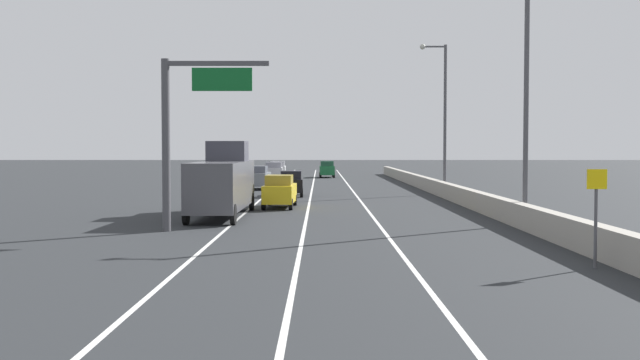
{
  "coord_description": "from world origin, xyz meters",
  "views": [
    {
      "loc": [
        -1.29,
        -2.4,
        3.63
      ],
      "look_at": [
        -1.03,
        54.15,
        1.17
      ],
      "focal_mm": 41.08,
      "sensor_mm": 36.0,
      "label": 1
    }
  ],
  "objects": [
    {
      "name": "ground_plane",
      "position": [
        0.0,
        64.0,
        0.0
      ],
      "size": [
        320.0,
        320.0,
        0.0
      ],
      "primitive_type": "plane",
      "color": "#26282B"
    },
    {
      "name": "lane_stripe_left",
      "position": [
        -5.5,
        55.0,
        0.0
      ],
      "size": [
        0.16,
        130.0,
        0.0
      ],
      "primitive_type": "cube",
      "color": "silver",
      "rests_on": "ground_plane"
    },
    {
      "name": "lane_stripe_center",
      "position": [
        -2.0,
        55.0,
        0.0
      ],
      "size": [
        0.16,
        130.0,
        0.0
      ],
      "primitive_type": "cube",
      "color": "silver",
      "rests_on": "ground_plane"
    },
    {
      "name": "lane_stripe_right",
      "position": [
        1.5,
        55.0,
        0.0
      ],
      "size": [
        0.16,
        130.0,
        0.0
      ],
      "primitive_type": "cube",
      "color": "silver",
      "rests_on": "ground_plane"
    },
    {
      "name": "jersey_barrier_right",
      "position": [
        7.92,
        40.0,
        0.55
      ],
      "size": [
        0.6,
        120.0,
        1.1
      ],
      "primitive_type": "cube",
      "color": "#9E998E",
      "rests_on": "ground_plane"
    },
    {
      "name": "overhead_sign_gantry",
      "position": [
        -7.26,
        29.42,
        4.73
      ],
      "size": [
        4.68,
        0.36,
        7.5
      ],
      "color": "#47474C",
      "rests_on": "ground_plane"
    },
    {
      "name": "speed_advisory_sign",
      "position": [
        7.02,
        19.54,
        1.76
      ],
      "size": [
        0.6,
        0.11,
        3.0
      ],
      "color": "#4C4C51",
      "rests_on": "ground_plane"
    },
    {
      "name": "lamp_post_right_second",
      "position": [
        8.21,
        32.18,
        6.66
      ],
      "size": [
        2.14,
        0.44,
        11.78
      ],
      "color": "#4C4C51",
      "rests_on": "ground_plane"
    },
    {
      "name": "lamp_post_right_third",
      "position": [
        8.29,
        55.05,
        6.66
      ],
      "size": [
        2.14,
        0.44,
        11.78
      ],
      "color": "#4C4C51",
      "rests_on": "ground_plane"
    },
    {
      "name": "car_green_0",
      "position": [
        -0.44,
        88.54,
        1.02
      ],
      "size": [
        1.94,
        4.44,
        2.04
      ],
      "color": "#196033",
      "rests_on": "ground_plane"
    },
    {
      "name": "car_white_1",
      "position": [
        -6.44,
        86.52,
        1.02
      ],
      "size": [
        2.02,
        4.52,
        2.05
      ],
      "color": "white",
      "rests_on": "ground_plane"
    },
    {
      "name": "car_yellow_2",
      "position": [
        -3.75,
        42.07,
        1.0
      ],
      "size": [
        1.98,
        4.48,
        2.01
      ],
      "color": "gold",
      "rests_on": "ground_plane"
    },
    {
      "name": "car_silver_3",
      "position": [
        -6.39,
        78.06,
        1.04
      ],
      "size": [
        2.1,
        4.41,
        2.1
      ],
      "color": "#B7B7BC",
      "rests_on": "ground_plane"
    },
    {
      "name": "car_gray_4",
      "position": [
        -6.74,
        62.13,
        1.03
      ],
      "size": [
        1.96,
        4.63,
        2.07
      ],
      "color": "slate",
      "rests_on": "ground_plane"
    },
    {
      "name": "car_black_5",
      "position": [
        -3.48,
        53.03,
        0.96
      ],
      "size": [
        1.9,
        4.3,
        1.93
      ],
      "color": "black",
      "rests_on": "ground_plane"
    },
    {
      "name": "box_truck",
      "position": [
        -6.46,
        36.27,
        1.83
      ],
      "size": [
        2.57,
        9.62,
        4.02
      ],
      "color": "#4C4C51",
      "rests_on": "ground_plane"
    }
  ]
}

